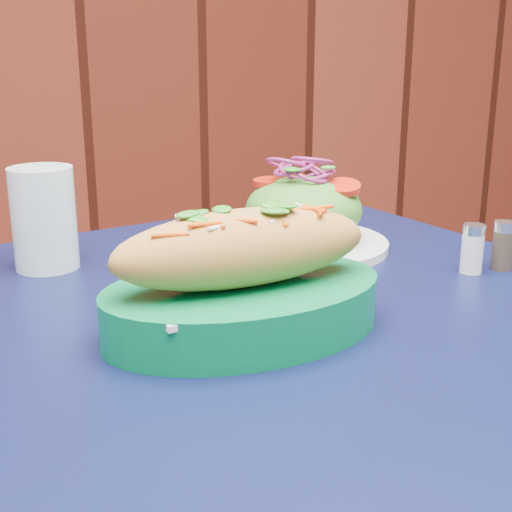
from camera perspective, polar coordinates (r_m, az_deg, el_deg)
name	(u,v)px	position (r m, az deg, el deg)	size (l,w,h in m)	color
cafe_table	(270,375)	(0.82, 1.16, -9.51)	(0.97, 0.97, 0.75)	black
banh_mi_basket	(243,281)	(0.69, -1.02, -2.00)	(0.30, 0.22, 0.13)	#046E39
salad_plate	(303,215)	(0.97, 3.82, 3.31)	(0.23, 0.23, 0.13)	white
water_glass	(44,218)	(0.92, -16.60, 2.90)	(0.08, 0.08, 0.13)	silver
salt_shaker	(472,249)	(0.91, 16.92, 0.55)	(0.03, 0.03, 0.06)	white
pepper_shaker	(503,246)	(0.94, 19.16, 0.80)	(0.03, 0.03, 0.06)	#3F3326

